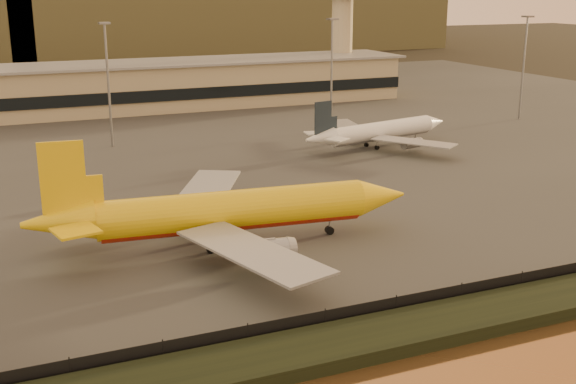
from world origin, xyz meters
name	(u,v)px	position (x,y,z in m)	size (l,w,h in m)	color
ground	(322,276)	(0.00, 0.00, 0.00)	(900.00, 900.00, 0.00)	black
embankment	(400,332)	(0.00, -17.00, 0.70)	(320.00, 7.00, 1.40)	black
tarmac	(144,131)	(0.00, 95.00, 0.10)	(320.00, 220.00, 0.20)	#2D2D2D
perimeter_fence	(379,310)	(0.00, -13.00, 1.30)	(300.00, 0.05, 2.20)	black
terminal_building	(62,91)	(-14.52, 125.55, 6.25)	(202.00, 25.00, 12.60)	tan
control_tower	(342,23)	(70.00, 131.00, 21.66)	(11.20, 11.20, 35.50)	tan
apron_light_masts	(232,69)	(15.00, 75.00, 15.70)	(152.20, 12.20, 25.40)	slate
dhl_cargo_jet	(227,212)	(-6.91, 13.92, 4.67)	(50.13, 48.83, 14.96)	#E2B50B
white_narrowbody_jet	(379,131)	(41.08, 57.63, 3.46)	(37.75, 36.25, 10.92)	white
gse_vehicle_yellow	(257,198)	(3.12, 29.42, 1.10)	(3.99, 1.79, 1.79)	#E2B50B
gse_vehicle_white	(92,199)	(-20.28, 39.39, 0.98)	(3.46, 1.56, 1.56)	white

